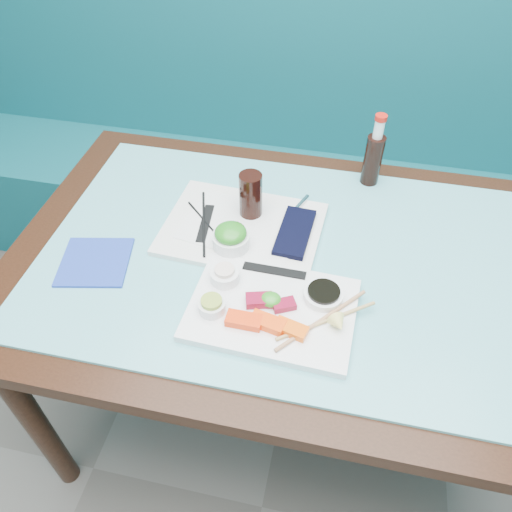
% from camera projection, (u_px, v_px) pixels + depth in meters
% --- Properties ---
extents(booth_bench, '(3.00, 0.56, 1.17)m').
position_uv_depth(booth_bench, '(320.00, 180.00, 2.06)').
color(booth_bench, '#0E5159').
rests_on(booth_bench, ground).
extents(dining_table, '(1.40, 0.90, 0.75)m').
position_uv_depth(dining_table, '(291.00, 282.00, 1.28)').
color(dining_table, black).
rests_on(dining_table, ground).
extents(glass_top, '(1.22, 0.76, 0.01)m').
position_uv_depth(glass_top, '(293.00, 258.00, 1.22)').
color(glass_top, '#58ABB1').
rests_on(glass_top, dining_table).
extents(sashimi_plate, '(0.37, 0.27, 0.02)m').
position_uv_depth(sashimi_plate, '(272.00, 310.00, 1.09)').
color(sashimi_plate, white).
rests_on(sashimi_plate, glass_top).
extents(salmon_left, '(0.08, 0.04, 0.02)m').
position_uv_depth(salmon_left, '(244.00, 320.00, 1.05)').
color(salmon_left, '#F33509').
rests_on(salmon_left, sashimi_plate).
extents(salmon_mid, '(0.08, 0.05, 0.02)m').
position_uv_depth(salmon_mid, '(268.00, 323.00, 1.04)').
color(salmon_mid, '#FF460A').
rests_on(salmon_mid, sashimi_plate).
extents(salmon_right, '(0.08, 0.05, 0.02)m').
position_uv_depth(salmon_right, '(291.00, 329.00, 1.03)').
color(salmon_right, '#FF5A0A').
rests_on(salmon_right, sashimi_plate).
extents(tuna_left, '(0.07, 0.05, 0.02)m').
position_uv_depth(tuna_left, '(259.00, 300.00, 1.08)').
color(tuna_left, maroon).
rests_on(tuna_left, sashimi_plate).
extents(tuna_right, '(0.06, 0.05, 0.02)m').
position_uv_depth(tuna_right, '(284.00, 305.00, 1.08)').
color(tuna_right, maroon).
rests_on(tuna_right, sashimi_plate).
extents(seaweed_garnish, '(0.05, 0.05, 0.03)m').
position_uv_depth(seaweed_garnish, '(271.00, 299.00, 1.08)').
color(seaweed_garnish, '#2D891F').
rests_on(seaweed_garnish, sashimi_plate).
extents(ramekin_wasabi, '(0.08, 0.08, 0.02)m').
position_uv_depth(ramekin_wasabi, '(212.00, 306.00, 1.07)').
color(ramekin_wasabi, white).
rests_on(ramekin_wasabi, sashimi_plate).
extents(wasabi_fill, '(0.06, 0.06, 0.01)m').
position_uv_depth(wasabi_fill, '(211.00, 301.00, 1.06)').
color(wasabi_fill, '#88A435').
rests_on(wasabi_fill, ramekin_wasabi).
extents(ramekin_ginger, '(0.08, 0.08, 0.03)m').
position_uv_depth(ramekin_ginger, '(225.00, 276.00, 1.13)').
color(ramekin_ginger, white).
rests_on(ramekin_ginger, sashimi_plate).
extents(ginger_fill, '(0.06, 0.06, 0.01)m').
position_uv_depth(ginger_fill, '(224.00, 270.00, 1.11)').
color(ginger_fill, beige).
rests_on(ginger_fill, ramekin_ginger).
extents(soy_dish, '(0.10, 0.10, 0.02)m').
position_uv_depth(soy_dish, '(323.00, 295.00, 1.09)').
color(soy_dish, white).
rests_on(soy_dish, sashimi_plate).
extents(soy_fill, '(0.07, 0.07, 0.01)m').
position_uv_depth(soy_fill, '(324.00, 291.00, 1.09)').
color(soy_fill, black).
rests_on(soy_fill, soy_dish).
extents(lemon_wedge, '(0.05, 0.05, 0.04)m').
position_uv_depth(lemon_wedge, '(339.00, 324.00, 1.03)').
color(lemon_wedge, '#F5E774').
rests_on(lemon_wedge, sashimi_plate).
extents(chopstick_sleeve, '(0.15, 0.03, 0.00)m').
position_uv_depth(chopstick_sleeve, '(274.00, 271.00, 1.15)').
color(chopstick_sleeve, black).
rests_on(chopstick_sleeve, sashimi_plate).
extents(wooden_chopstick_a, '(0.17, 0.20, 0.01)m').
position_uv_depth(wooden_chopstick_a, '(322.00, 320.00, 1.05)').
color(wooden_chopstick_a, '#A7744E').
rests_on(wooden_chopstick_a, sashimi_plate).
extents(wooden_chopstick_b, '(0.20, 0.15, 0.01)m').
position_uv_depth(wooden_chopstick_b, '(327.00, 321.00, 1.05)').
color(wooden_chopstick_b, tan).
rests_on(wooden_chopstick_b, sashimi_plate).
extents(serving_tray, '(0.41, 0.32, 0.01)m').
position_uv_depth(serving_tray, '(242.00, 229.00, 1.28)').
color(serving_tray, silver).
rests_on(serving_tray, glass_top).
extents(paper_placemat, '(0.32, 0.25, 0.00)m').
position_uv_depth(paper_placemat, '(242.00, 226.00, 1.27)').
color(paper_placemat, silver).
rests_on(paper_placemat, serving_tray).
extents(seaweed_bowl, '(0.10, 0.10, 0.04)m').
position_uv_depth(seaweed_bowl, '(231.00, 241.00, 1.21)').
color(seaweed_bowl, white).
rests_on(seaweed_bowl, serving_tray).
extents(seaweed_salad, '(0.08, 0.08, 0.04)m').
position_uv_depth(seaweed_salad, '(231.00, 233.00, 1.19)').
color(seaweed_salad, '#23781B').
rests_on(seaweed_salad, seaweed_bowl).
extents(cola_glass, '(0.07, 0.07, 0.12)m').
position_uv_depth(cola_glass, '(251.00, 195.00, 1.26)').
color(cola_glass, black).
rests_on(cola_glass, serving_tray).
extents(navy_pouch, '(0.09, 0.18, 0.01)m').
position_uv_depth(navy_pouch, '(295.00, 232.00, 1.24)').
color(navy_pouch, black).
rests_on(navy_pouch, serving_tray).
extents(fork, '(0.04, 0.09, 0.01)m').
position_uv_depth(fork, '(299.00, 206.00, 1.32)').
color(fork, silver).
rests_on(fork, serving_tray).
extents(black_chopstick_a, '(0.08, 0.24, 0.01)m').
position_uv_depth(black_chopstick_a, '(204.00, 223.00, 1.28)').
color(black_chopstick_a, black).
rests_on(black_chopstick_a, serving_tray).
extents(black_chopstick_b, '(0.14, 0.14, 0.01)m').
position_uv_depth(black_chopstick_b, '(207.00, 223.00, 1.27)').
color(black_chopstick_b, black).
rests_on(black_chopstick_b, serving_tray).
extents(tray_sleeve, '(0.04, 0.14, 0.00)m').
position_uv_depth(tray_sleeve, '(205.00, 223.00, 1.28)').
color(tray_sleeve, black).
rests_on(tray_sleeve, serving_tray).
extents(cola_bottle_body, '(0.07, 0.07, 0.14)m').
position_uv_depth(cola_bottle_body, '(373.00, 160.00, 1.37)').
color(cola_bottle_body, black).
rests_on(cola_bottle_body, glass_top).
extents(cola_bottle_neck, '(0.03, 0.03, 0.05)m').
position_uv_depth(cola_bottle_neck, '(379.00, 129.00, 1.30)').
color(cola_bottle_neck, white).
rests_on(cola_bottle_neck, cola_bottle_body).
extents(cola_bottle_cap, '(0.04, 0.04, 0.01)m').
position_uv_depth(cola_bottle_cap, '(381.00, 118.00, 1.28)').
color(cola_bottle_cap, red).
rests_on(cola_bottle_cap, cola_bottle_neck).
extents(blue_napkin, '(0.19, 0.19, 0.01)m').
position_uv_depth(blue_napkin, '(95.00, 262.00, 1.20)').
color(blue_napkin, '#1B3596').
rests_on(blue_napkin, glass_top).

